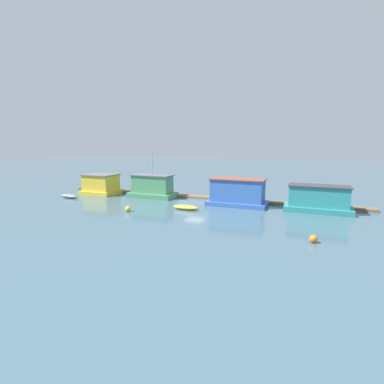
{
  "coord_description": "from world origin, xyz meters",
  "views": [
    {
      "loc": [
        14.35,
        -35.75,
        7.73
      ],
      "look_at": [
        0.0,
        -1.0,
        1.4
      ],
      "focal_mm": 28.0,
      "sensor_mm": 36.0,
      "label": 1
    }
  ],
  "objects_px": {
    "houseboat_green": "(152,187)",
    "buoy_yellow": "(128,209)",
    "dinghy_grey": "(69,196)",
    "dinghy_yellow": "(186,207)",
    "mooring_post_centre": "(294,200)",
    "buoy_orange": "(313,239)",
    "houseboat_yellow": "(101,185)",
    "houseboat_blue": "(238,193)",
    "houseboat_teal": "(318,200)"
  },
  "relations": [
    {
      "from": "dinghy_yellow",
      "to": "mooring_post_centre",
      "type": "bearing_deg",
      "value": 28.75
    },
    {
      "from": "houseboat_teal",
      "to": "mooring_post_centre",
      "type": "xyz_separation_m",
      "value": [
        -2.63,
        1.49,
        -0.55
      ]
    },
    {
      "from": "dinghy_grey",
      "to": "dinghy_yellow",
      "type": "xyz_separation_m",
      "value": [
        17.97,
        -0.51,
        0.01
      ]
    },
    {
      "from": "houseboat_green",
      "to": "buoy_yellow",
      "type": "xyz_separation_m",
      "value": [
        1.94,
        -8.84,
        -1.12
      ]
    },
    {
      "from": "houseboat_teal",
      "to": "dinghy_grey",
      "type": "bearing_deg",
      "value": -172.37
    },
    {
      "from": "mooring_post_centre",
      "to": "buoy_yellow",
      "type": "bearing_deg",
      "value": -150.29
    },
    {
      "from": "mooring_post_centre",
      "to": "buoy_orange",
      "type": "bearing_deg",
      "value": -79.98
    },
    {
      "from": "houseboat_teal",
      "to": "mooring_post_centre",
      "type": "height_order",
      "value": "houseboat_teal"
    },
    {
      "from": "houseboat_teal",
      "to": "buoy_yellow",
      "type": "xyz_separation_m",
      "value": [
        -19.64,
        -8.22,
        -1.04
      ]
    },
    {
      "from": "houseboat_yellow",
      "to": "buoy_yellow",
      "type": "xyz_separation_m",
      "value": [
        10.38,
        -8.26,
        -1.09
      ]
    },
    {
      "from": "dinghy_yellow",
      "to": "houseboat_blue",
      "type": "bearing_deg",
      "value": 43.51
    },
    {
      "from": "mooring_post_centre",
      "to": "dinghy_yellow",
      "type": "bearing_deg",
      "value": -151.25
    },
    {
      "from": "houseboat_green",
      "to": "dinghy_yellow",
      "type": "relative_size",
      "value": 2.24
    },
    {
      "from": "dinghy_grey",
      "to": "dinghy_yellow",
      "type": "relative_size",
      "value": 1.07
    },
    {
      "from": "houseboat_blue",
      "to": "houseboat_yellow",
      "type": "bearing_deg",
      "value": 179.53
    },
    {
      "from": "dinghy_grey",
      "to": "buoy_yellow",
      "type": "height_order",
      "value": "buoy_yellow"
    },
    {
      "from": "houseboat_green",
      "to": "buoy_yellow",
      "type": "relative_size",
      "value": 10.72
    },
    {
      "from": "buoy_yellow",
      "to": "buoy_orange",
      "type": "bearing_deg",
      "value": -9.82
    },
    {
      "from": "houseboat_yellow",
      "to": "houseboat_blue",
      "type": "distance_m",
      "value": 20.85
    },
    {
      "from": "dinghy_yellow",
      "to": "buoy_orange",
      "type": "distance_m",
      "value": 15.34
    },
    {
      "from": "houseboat_blue",
      "to": "houseboat_teal",
      "type": "bearing_deg",
      "value": 0.82
    },
    {
      "from": "houseboat_yellow",
      "to": "buoy_yellow",
      "type": "bearing_deg",
      "value": -38.5
    },
    {
      "from": "dinghy_yellow",
      "to": "buoy_orange",
      "type": "relative_size",
      "value": 4.93
    },
    {
      "from": "dinghy_yellow",
      "to": "mooring_post_centre",
      "type": "height_order",
      "value": "mooring_post_centre"
    },
    {
      "from": "houseboat_blue",
      "to": "buoy_yellow",
      "type": "relative_size",
      "value": 11.34
    },
    {
      "from": "houseboat_yellow",
      "to": "houseboat_blue",
      "type": "bearing_deg",
      "value": -0.47
    },
    {
      "from": "houseboat_teal",
      "to": "buoy_orange",
      "type": "relative_size",
      "value": 11.61
    },
    {
      "from": "buoy_orange",
      "to": "houseboat_teal",
      "type": "bearing_deg",
      "value": 88.37
    },
    {
      "from": "houseboat_blue",
      "to": "mooring_post_centre",
      "type": "height_order",
      "value": "houseboat_blue"
    },
    {
      "from": "houseboat_teal",
      "to": "buoy_orange",
      "type": "xyz_separation_m",
      "value": [
        -0.33,
        -11.56,
        -1.05
      ]
    },
    {
      "from": "dinghy_grey",
      "to": "dinghy_yellow",
      "type": "height_order",
      "value": "dinghy_yellow"
    },
    {
      "from": "houseboat_blue",
      "to": "dinghy_yellow",
      "type": "distance_m",
      "value": 6.91
    },
    {
      "from": "houseboat_teal",
      "to": "dinghy_yellow",
      "type": "distance_m",
      "value": 14.94
    },
    {
      "from": "houseboat_teal",
      "to": "buoy_orange",
      "type": "height_order",
      "value": "houseboat_teal"
    },
    {
      "from": "houseboat_green",
      "to": "buoy_yellow",
      "type": "height_order",
      "value": "houseboat_green"
    },
    {
      "from": "houseboat_yellow",
      "to": "dinghy_grey",
      "type": "bearing_deg",
      "value": -115.3
    },
    {
      "from": "houseboat_green",
      "to": "dinghy_grey",
      "type": "height_order",
      "value": "houseboat_green"
    },
    {
      "from": "houseboat_blue",
      "to": "buoy_orange",
      "type": "relative_size",
      "value": 11.7
    },
    {
      "from": "houseboat_teal",
      "to": "buoy_yellow",
      "type": "height_order",
      "value": "houseboat_teal"
    },
    {
      "from": "buoy_orange",
      "to": "dinghy_grey",
      "type": "bearing_deg",
      "value": 167.12
    },
    {
      "from": "dinghy_yellow",
      "to": "dinghy_grey",
      "type": "bearing_deg",
      "value": 178.38
    },
    {
      "from": "houseboat_yellow",
      "to": "buoy_yellow",
      "type": "distance_m",
      "value": 13.31
    },
    {
      "from": "houseboat_green",
      "to": "houseboat_blue",
      "type": "relative_size",
      "value": 0.95
    },
    {
      "from": "houseboat_yellow",
      "to": "houseboat_green",
      "type": "relative_size",
      "value": 0.75
    },
    {
      "from": "dinghy_grey",
      "to": "houseboat_green",
      "type": "bearing_deg",
      "value": 25.11
    },
    {
      "from": "buoy_yellow",
      "to": "mooring_post_centre",
      "type": "bearing_deg",
      "value": 29.71
    },
    {
      "from": "houseboat_teal",
      "to": "dinghy_yellow",
      "type": "relative_size",
      "value": 2.35
    },
    {
      "from": "buoy_orange",
      "to": "houseboat_green",
      "type": "bearing_deg",
      "value": 150.19
    },
    {
      "from": "dinghy_grey",
      "to": "buoy_orange",
      "type": "distance_m",
      "value": 32.57
    },
    {
      "from": "dinghy_yellow",
      "to": "mooring_post_centre",
      "type": "relative_size",
      "value": 1.89
    }
  ]
}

